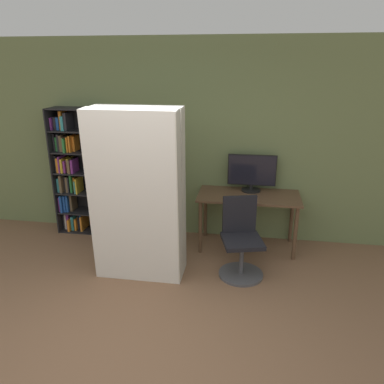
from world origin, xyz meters
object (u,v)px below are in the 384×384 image
bookshelf (76,173)px  mattress_far (142,192)px  mattress_near (135,199)px  monitor (252,172)px  office_chair (241,245)px

bookshelf → mattress_far: size_ratio=0.92×
bookshelf → mattress_near: (1.25, -1.17, 0.10)m
monitor → mattress_near: mattress_near is taller
bookshelf → mattress_near: 1.71m
monitor → mattress_far: size_ratio=0.33×
office_chair → bookshelf: size_ratio=0.51×
office_chair → mattress_far: mattress_far is taller
monitor → office_chair: size_ratio=0.69×
office_chair → mattress_near: mattress_near is taller
mattress_near → mattress_far: (0.00, 0.25, -0.00)m
bookshelf → mattress_far: (1.25, -0.92, 0.09)m
monitor → office_chair: monitor is taller
monitor → office_chair: 1.08m
office_chair → mattress_far: bearing=-177.5°
monitor → office_chair: bearing=-95.5°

